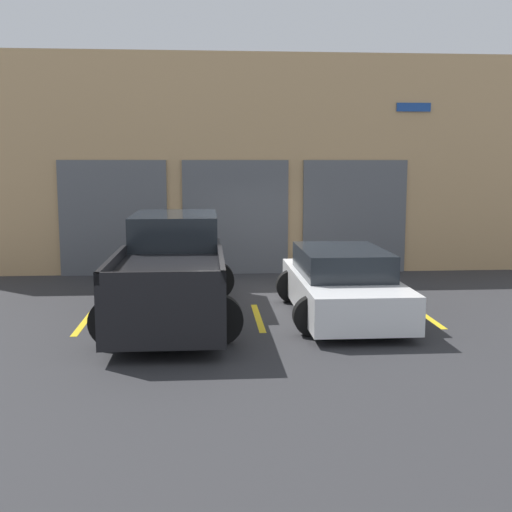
% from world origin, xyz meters
% --- Properties ---
extents(ground_plane, '(28.00, 28.00, 0.00)m').
position_xyz_m(ground_plane, '(0.00, 0.00, 0.00)').
color(ground_plane, '#2D2D30').
extents(shophouse_building, '(16.11, 0.68, 5.67)m').
position_xyz_m(shophouse_building, '(-0.01, 3.29, 2.79)').
color(shophouse_building, tan).
rests_on(shophouse_building, ground).
extents(pickup_truck, '(2.44, 5.59, 1.85)m').
position_xyz_m(pickup_truck, '(-1.59, -1.62, 0.87)').
color(pickup_truck, black).
rests_on(pickup_truck, ground).
extents(sedan_white, '(2.22, 4.24, 1.28)m').
position_xyz_m(sedan_white, '(1.59, -1.90, 0.61)').
color(sedan_white, white).
rests_on(sedan_white, ground).
extents(parking_stripe_far_left, '(0.12, 2.20, 0.01)m').
position_xyz_m(parking_stripe_far_left, '(-3.19, -1.93, 0.00)').
color(parking_stripe_far_left, gold).
rests_on(parking_stripe_far_left, ground).
extents(parking_stripe_left, '(0.12, 2.20, 0.01)m').
position_xyz_m(parking_stripe_left, '(0.00, -1.93, 0.00)').
color(parking_stripe_left, gold).
rests_on(parking_stripe_left, ground).
extents(parking_stripe_centre, '(0.12, 2.20, 0.01)m').
position_xyz_m(parking_stripe_centre, '(3.19, -1.93, 0.00)').
color(parking_stripe_centre, gold).
rests_on(parking_stripe_centre, ground).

